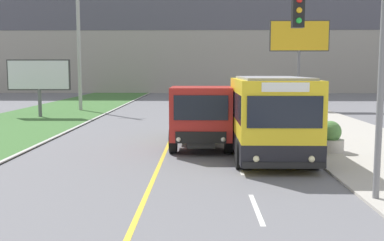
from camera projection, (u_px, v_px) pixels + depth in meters
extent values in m
cube|color=silver|center=(256.00, 209.00, 10.62)|extent=(0.12, 2.40, 0.01)
cube|color=silver|center=(240.00, 167.00, 15.19)|extent=(0.12, 2.40, 0.01)
cube|color=silver|center=(231.00, 144.00, 19.76)|extent=(0.12, 2.40, 0.01)
cube|color=silver|center=(225.00, 130.00, 24.33)|extent=(0.12, 2.40, 0.01)
cube|color=silver|center=(221.00, 121.00, 28.90)|extent=(0.12, 2.40, 0.01)
cube|color=silver|center=(219.00, 114.00, 33.47)|extent=(0.12, 2.40, 0.01)
cube|color=silver|center=(216.00, 108.00, 38.04)|extent=(0.12, 2.40, 0.01)
cube|color=silver|center=(215.00, 104.00, 42.61)|extent=(0.12, 2.40, 0.01)
cube|color=silver|center=(213.00, 101.00, 47.18)|extent=(0.12, 2.40, 0.01)
cube|color=gray|center=(191.00, 7.00, 64.80)|extent=(80.00, 8.00, 24.59)
cube|color=yellow|center=(271.00, 116.00, 16.17)|extent=(2.59, 5.24, 2.66)
cube|color=black|center=(270.00, 143.00, 16.28)|extent=(2.61, 5.26, 0.70)
cube|color=black|center=(271.00, 105.00, 16.12)|extent=(2.61, 4.82, 0.93)
cube|color=gray|center=(272.00, 78.00, 16.01)|extent=(2.20, 4.71, 0.08)
cube|color=black|center=(285.00, 112.00, 13.50)|extent=(2.28, 0.04, 0.98)
cube|color=black|center=(284.00, 165.00, 13.68)|extent=(2.54, 0.06, 0.20)
sphere|color=#F4EAB2|center=(256.00, 159.00, 13.66)|extent=(0.20, 0.20, 0.20)
sphere|color=#F4EAB2|center=(312.00, 159.00, 13.63)|extent=(0.20, 0.20, 0.20)
cube|color=white|center=(285.00, 87.00, 13.42)|extent=(1.42, 0.04, 0.28)
cylinder|color=black|center=(240.00, 154.00, 14.86)|extent=(0.28, 1.00, 1.00)
cylinder|color=black|center=(315.00, 154.00, 14.81)|extent=(0.28, 1.00, 1.00)
cylinder|color=black|center=(233.00, 139.00, 17.99)|extent=(0.28, 1.00, 1.00)
cylinder|color=black|center=(295.00, 139.00, 17.94)|extent=(0.28, 1.00, 1.00)
cube|color=black|center=(201.00, 134.00, 19.73)|extent=(1.07, 6.05, 0.20)
cube|color=#AD231E|center=(201.00, 113.00, 17.79)|extent=(2.37, 2.39, 2.05)
cube|color=black|center=(201.00, 108.00, 16.54)|extent=(2.02, 0.04, 0.92)
cube|color=black|center=(201.00, 138.00, 16.66)|extent=(1.90, 0.06, 0.44)
sphere|color=silver|center=(179.00, 139.00, 16.67)|extent=(0.18, 0.18, 0.18)
sphere|color=silver|center=(223.00, 140.00, 16.64)|extent=(0.18, 0.18, 0.18)
cube|color=#B7931E|center=(201.00, 127.00, 21.02)|extent=(2.25, 3.40, 0.12)
cube|color=#B7931E|center=(178.00, 115.00, 20.98)|extent=(0.12, 3.40, 1.22)
cube|color=#B7931E|center=(224.00, 115.00, 20.94)|extent=(0.12, 3.40, 1.22)
cube|color=#B7931E|center=(201.00, 119.00, 19.33)|extent=(2.25, 0.12, 1.22)
cube|color=#B7931E|center=(201.00, 112.00, 22.59)|extent=(2.25, 0.12, 1.22)
cube|color=#B7931E|center=(201.00, 102.00, 19.25)|extent=(2.25, 0.12, 0.24)
cylinder|color=black|center=(173.00, 140.00, 17.69)|extent=(0.30, 1.04, 1.04)
cylinder|color=black|center=(229.00, 140.00, 17.65)|extent=(0.30, 1.04, 1.04)
cylinder|color=black|center=(178.00, 128.00, 21.22)|extent=(0.30, 1.04, 1.04)
cylinder|color=black|center=(224.00, 128.00, 21.18)|extent=(0.30, 1.04, 1.04)
cylinder|color=#9E9E99|center=(79.00, 43.00, 35.55)|extent=(0.28, 0.28, 10.69)
cylinder|color=slate|center=(381.00, 92.00, 10.94)|extent=(0.16, 0.16, 5.48)
cube|color=black|center=(298.00, 11.00, 10.76)|extent=(0.28, 0.24, 0.80)
sphere|color=red|center=(299.00, 0.00, 10.60)|extent=(0.14, 0.14, 0.14)
sphere|color=orange|center=(299.00, 10.00, 10.63)|extent=(0.14, 0.14, 0.14)
sphere|color=green|center=(299.00, 20.00, 10.66)|extent=(0.14, 0.14, 0.14)
cylinder|color=#59595B|center=(298.00, 80.00, 37.12)|extent=(0.24, 0.24, 4.83)
cube|color=#333333|center=(299.00, 36.00, 36.71)|extent=(4.87, 0.20, 2.52)
cube|color=gold|center=(300.00, 36.00, 36.60)|extent=(4.71, 0.02, 2.36)
cylinder|color=#59595B|center=(40.00, 103.00, 30.95)|extent=(0.24, 0.24, 1.94)
cube|color=#333333|center=(39.00, 75.00, 30.73)|extent=(4.32, 0.20, 2.10)
cube|color=silver|center=(38.00, 75.00, 30.62)|extent=(4.16, 0.02, 1.94)
cylinder|color=#B7B2A8|center=(330.00, 145.00, 17.60)|extent=(1.08, 1.08, 0.48)
sphere|color=#518442|center=(330.00, 132.00, 17.54)|extent=(0.86, 0.86, 0.86)
cylinder|color=#B7B2A8|center=(304.00, 131.00, 21.44)|extent=(1.12, 1.12, 0.56)
sphere|color=#518442|center=(305.00, 119.00, 21.37)|extent=(0.89, 0.89, 0.89)
cylinder|color=#B7B2A8|center=(290.00, 122.00, 25.28)|extent=(1.09, 1.09, 0.52)
sphere|color=#518442|center=(290.00, 112.00, 25.21)|extent=(0.88, 0.88, 0.88)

